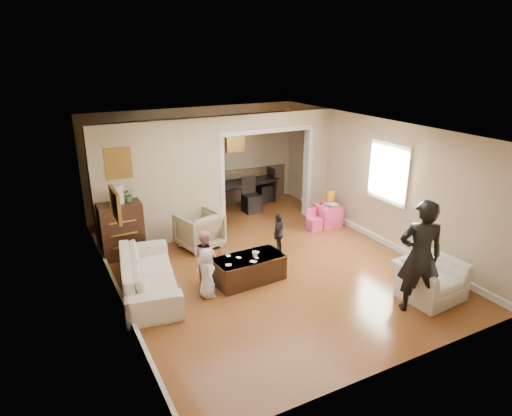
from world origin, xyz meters
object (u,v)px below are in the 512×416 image
table_lamp (118,194)px  child_kneel_a (207,273)px  sofa (148,274)px  armchair_front (430,280)px  coffee_cup (255,254)px  child_toddler (279,233)px  play_table (328,215)px  armchair_back (199,230)px  child_kneel_b (205,257)px  cyan_cup (326,205)px  dining_table (240,193)px  adult_person (420,257)px  coffee_table (249,269)px  dresser (122,230)px

table_lamp → child_kneel_a: table_lamp is taller
sofa → armchair_front: sofa is taller
coffee_cup → child_toddler: child_toddler is taller
play_table → sofa: bearing=-166.8°
armchair_front → child_kneel_a: child_kneel_a is taller
armchair_back → child_kneel_b: bearing=60.0°
table_lamp → child_toddler: 3.23m
play_table → cyan_cup: (-0.10, -0.05, 0.29)m
armchair_back → table_lamp: bearing=-23.8°
table_lamp → dining_table: 3.98m
sofa → adult_person: bearing=-115.4°
coffee_cup → cyan_cup: size_ratio=1.37×
coffee_cup → play_table: size_ratio=0.21×
dining_table → child_kneel_b: child_kneel_b is taller
cyan_cup → adult_person: size_ratio=0.04×
dining_table → child_kneel_b: (-2.37, -3.52, 0.16)m
armchair_front → dining_table: (-0.73, 5.72, 0.01)m
child_kneel_a → play_table: bearing=-59.3°
cyan_cup → adult_person: (-0.84, -3.53, 0.39)m
coffee_table → cyan_cup: (2.74, 1.47, 0.30)m
cyan_cup → coffee_cup: bearing=-150.0°
dresser → table_lamp: (0.00, 0.00, 0.74)m
dining_table → child_toddler: (-0.62, -3.07, 0.09)m
cyan_cup → child_kneel_a: size_ratio=0.09×
cyan_cup → child_kneel_b: bearing=-161.2°
cyan_cup → dining_table: size_ratio=0.04×
armchair_back → dresser: (-1.51, 0.28, 0.18)m
play_table → coffee_cup: bearing=-150.1°
sofa → cyan_cup: sofa is taller
coffee_table → coffee_cup: (0.10, -0.05, 0.28)m
sofa → dresser: size_ratio=1.98×
cyan_cup → dining_table: (-1.07, 2.35, -0.20)m
dresser → dining_table: dresser is taller
adult_person → coffee_cup: bearing=-20.2°
coffee_table → play_table: bearing=28.2°
sofa → dining_table: 4.73m
dresser → cyan_cup: size_ratio=14.00×
dining_table → child_kneel_b: size_ratio=1.94×
play_table → child_toddler: 1.96m
sofa → child_kneel_a: bearing=-117.2°
sofa → adult_person: (3.58, -2.52, 0.60)m
table_lamp → child_toddler: table_lamp is taller
dresser → coffee_cup: size_ratio=10.24×
cyan_cup → child_toddler: bearing=-156.8°
armchair_front → dining_table: bearing=93.3°
coffee_table → play_table: (2.84, 1.52, 0.02)m
play_table → child_toddler: child_toddler is taller
sofa → cyan_cup: 4.53m
play_table → dresser: bearing=173.4°
sofa → child_toddler: 2.74m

